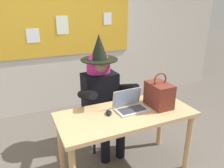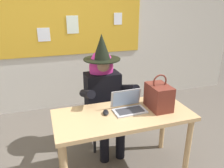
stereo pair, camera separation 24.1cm
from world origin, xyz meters
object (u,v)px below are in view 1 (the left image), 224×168
(chair_at_desk, at_px, (98,106))
(laptop, at_px, (130,105))
(person_costumed, at_px, (102,89))
(handbag, at_px, (159,95))
(desk_main, at_px, (126,121))
(computer_mouse, at_px, (109,113))

(chair_at_desk, distance_m, laptop, 0.69)
(laptop, bearing_deg, person_costumed, 101.91)
(chair_at_desk, relative_size, laptop, 2.67)
(handbag, bearing_deg, desk_main, 179.67)
(person_costumed, bearing_deg, laptop, 12.51)
(desk_main, xyz_separation_m, laptop, (0.08, 0.06, 0.15))
(desk_main, distance_m, handbag, 0.46)
(chair_at_desk, distance_m, person_costumed, 0.31)
(chair_at_desk, xyz_separation_m, computer_mouse, (-0.13, -0.63, 0.24))
(desk_main, bearing_deg, handbag, -0.33)
(person_costumed, bearing_deg, handbag, 36.86)
(handbag, bearing_deg, laptop, 169.18)
(chair_at_desk, xyz_separation_m, person_costumed, (0.00, -0.12, 0.29))
(chair_at_desk, distance_m, computer_mouse, 0.69)
(desk_main, height_order, chair_at_desk, chair_at_desk)
(chair_at_desk, height_order, laptop, laptop)
(person_costumed, relative_size, laptop, 4.26)
(person_costumed, xyz_separation_m, laptop, (0.12, -0.50, -0.02))
(computer_mouse, xyz_separation_m, handbag, (0.56, -0.05, 0.12))
(desk_main, relative_size, person_costumed, 0.96)
(desk_main, height_order, handbag, handbag)
(desk_main, relative_size, chair_at_desk, 1.54)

